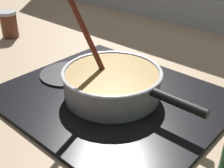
# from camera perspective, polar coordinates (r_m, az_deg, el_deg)

# --- Properties ---
(ground) EXTENTS (2.40, 1.60, 0.04)m
(ground) POSITION_cam_1_polar(r_m,az_deg,el_deg) (0.78, -9.11, -4.83)
(ground) COLOR #9E8466
(hob_plate) EXTENTS (0.56, 0.48, 0.01)m
(hob_plate) POSITION_cam_1_polar(r_m,az_deg,el_deg) (0.77, 0.00, -2.64)
(hob_plate) COLOR black
(hob_plate) RESTS_ON ground
(burner_ring) EXTENTS (0.19, 0.19, 0.01)m
(burner_ring) POSITION_cam_1_polar(r_m,az_deg,el_deg) (0.77, 0.00, -2.01)
(burner_ring) COLOR #592D0C
(burner_ring) RESTS_ON hob_plate
(spare_burner) EXTENTS (0.16, 0.16, 0.01)m
(spare_burner) POSITION_cam_1_polar(r_m,az_deg,el_deg) (0.88, -8.78, 2.04)
(spare_burner) COLOR #262628
(spare_burner) RESTS_ON hob_plate
(cooking_pan) EXTENTS (0.39, 0.26, 0.33)m
(cooking_pan) POSITION_cam_1_polar(r_m,az_deg,el_deg) (0.75, 0.04, 0.36)
(cooking_pan) COLOR silver
(cooking_pan) RESTS_ON hob_plate
(condiment_jar) EXTENTS (0.07, 0.07, 0.11)m
(condiment_jar) POSITION_cam_1_polar(r_m,az_deg,el_deg) (1.27, -19.67, 11.04)
(condiment_jar) COLOR brown
(condiment_jar) RESTS_ON ground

